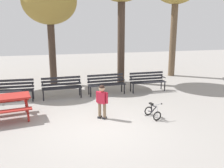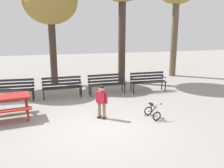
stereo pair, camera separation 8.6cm
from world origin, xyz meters
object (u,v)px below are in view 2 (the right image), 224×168
Objects in this scene: child_standing at (102,99)px; kids_bicycle at (152,112)px; park_bench_far_right at (148,80)px; park_bench_far_left at (13,88)px; park_bench_left at (62,85)px; picnic_table at (0,102)px; park_bench_right at (107,82)px.

kids_bicycle is (1.61, -0.33, -0.46)m from child_standing.
park_bench_far_right is 2.66× the size of kids_bicycle.
park_bench_far_left is 1.00× the size of park_bench_left.
park_bench_far_left reaches higher than kids_bicycle.
child_standing is at bearing -11.48° from picnic_table.
park_bench_far_right is at bearing 71.56° from kids_bicycle.
park_bench_far_right is (5.80, 2.17, -0.08)m from picnic_table.
child_standing reaches higher than kids_bicycle.
park_bench_far_left is 5.70m from park_bench_far_right.
park_bench_left is (1.89, 0.02, 0.00)m from park_bench_far_left.
park_bench_left is at bearing 113.22° from child_standing.
child_standing reaches higher than park_bench_far_right.
park_bench_right is (3.90, 2.14, -0.08)m from picnic_table.
picnic_table reaches higher than kids_bicycle.
kids_bicycle is (0.86, -3.11, -0.31)m from park_bench_right.
park_bench_right is at bearing -179.27° from park_bench_far_right.
picnic_table is 4.45m from park_bench_right.
picnic_table is at bearing 168.52° from child_standing.
park_bench_far_left is at bearing -179.42° from park_bench_left.
park_bench_right is at bearing 105.40° from kids_bicycle.
park_bench_far_left reaches higher than picnic_table.
park_bench_far_left is at bearing -178.46° from park_bench_far_right.
park_bench_right is at bearing 28.81° from picnic_table.
park_bench_right is 1.01× the size of park_bench_far_right.
child_standing reaches higher than park_bench_far_left.
park_bench_left is at bearing -176.70° from park_bench_right.
park_bench_far_right is (3.80, 0.13, 0.00)m from park_bench_left.
park_bench_far_left is at bearing 138.88° from child_standing.
park_bench_left is at bearing 0.58° from park_bench_far_left.
park_bench_left is at bearing 45.52° from picnic_table.
park_bench_right is at bearing 74.86° from child_standing.
park_bench_left is 4.09m from kids_bicycle.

